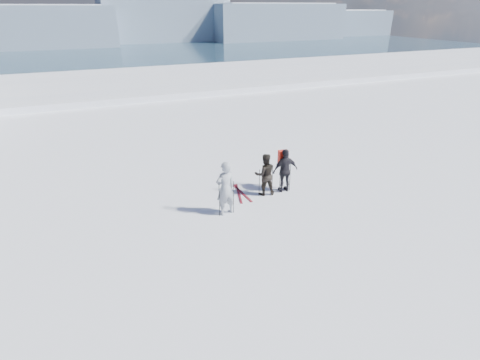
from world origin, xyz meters
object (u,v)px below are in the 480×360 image
at_px(skier_dark, 265,174).
at_px(skis_loose, 240,193).
at_px(skier_pack, 285,171).
at_px(skier_grey, 225,188).

bearing_deg(skier_dark, skis_loose, -13.24).
bearing_deg(skis_loose, skier_dark, -25.12).
bearing_deg(skier_pack, skier_grey, 19.13).
relative_size(skier_grey, skis_loose, 1.18).
height_order(skier_grey, skier_dark, skier_grey).
bearing_deg(skier_pack, skis_loose, -11.48).
bearing_deg(skier_pack, skier_dark, -1.02).
xyz_separation_m(skier_dark, skis_loose, (-0.86, 0.40, -0.83)).
bearing_deg(skier_grey, skier_dark, -165.56).
height_order(skier_pack, skis_loose, skier_pack).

